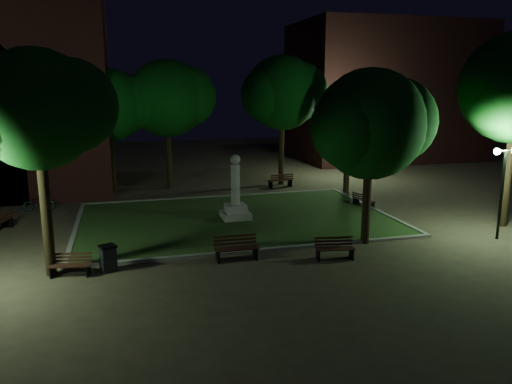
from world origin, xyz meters
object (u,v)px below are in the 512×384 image
Objects in this scene: bench_near_right at (334,249)px; bench_far_side at (281,181)px; bench_west_near at (71,265)px; trash_bin at (108,258)px; bench_right_side at (363,200)px; bicycle at (39,203)px; bench_near_left at (236,249)px; monument at (236,201)px.

bench_near_right is 13.96m from bench_far_side.
bench_west_near is 1.29m from trash_bin.
bench_right_side is 17.60m from bicycle.
bicycle is (-8.51, 10.28, -0.01)m from bench_near_left.
bench_right_side is 6.91m from bench_far_side.
bench_near_left is at bearing -102.54° from monument.
monument is 1.97× the size of bicycle.
monument is 8.31m from trash_bin.
monument is 2.22× the size of bench_right_side.
bicycle is at bearing 129.65° from bench_near_left.
bench_far_side is 1.05× the size of bicycle.
bench_far_side is 14.70m from bicycle.
bench_right_side is (8.69, 6.56, -0.09)m from bench_near_left.
bicycle is at bearing 110.24° from trash_bin.
bench_west_near is (-6.01, -0.09, -0.07)m from bench_near_left.
bench_near_right is 1.06× the size of bench_west_near.
bench_near_right is at bearing 72.73° from bench_far_side.
trash_bin is (-8.44, 0.91, 0.10)m from bench_near_right.
trash_bin reaches higher than bench_near_left.
bench_far_side reaches higher than bicycle.
bench_far_side is at bearing 57.31° from bench_west_near.
trash_bin is at bearing 179.65° from bench_near_left.
bench_far_side is at bearing -80.85° from bicycle.
bench_near_left reaches higher than bench_near_right.
bicycle reaches higher than bench_near_right.
bench_near_right is (3.70, -0.88, -0.05)m from bench_near_left.
bench_west_near is at bearing -167.56° from bicycle.
bench_far_side is 16.73m from trash_bin.
bench_near_right is at bearing 5.26° from bench_west_near.
bench_near_left is 4.74m from trash_bin.
trash_bin is (-6.01, -5.71, -0.47)m from monument.
trash_bin is 10.92m from bicycle.
monument is at bearing 77.48° from bench_near_left.
bench_right_side is 14.93m from trash_bin.
monument reaches higher than bench_far_side.
bench_near_left is at bearing 10.78° from bench_west_near.
bench_west_near is at bearing -175.38° from bench_near_right.
monument is 2.03× the size of bench_near_right.
bench_near_left is at bearing 57.24° from bench_far_side.
bicycle is (-2.50, 10.36, 0.06)m from bench_west_near.
bicycle is (-12.21, 11.16, 0.04)m from bench_near_right.
bench_near_left is 13.34m from bicycle.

